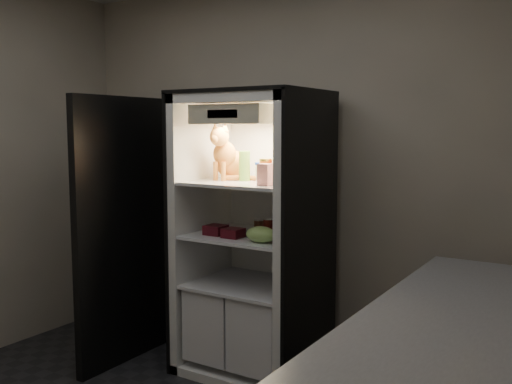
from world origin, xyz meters
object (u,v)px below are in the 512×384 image
Objects in this scene: berry_box_right at (233,233)px; refrigerator at (255,255)px; parmesan_shaker at (245,166)px; salsa_jar at (266,170)px; soda_can_c at (269,229)px; soda_can_b at (283,230)px; condiment_jar at (259,226)px; berry_box_left at (216,230)px; cream_carton at (265,175)px; mayo_tub at (261,171)px; pepper_jar at (284,165)px; tabby_cat at (228,158)px; grape_bag at (261,234)px; soda_can_a at (285,227)px.

refrigerator is at bearing 82.74° from berry_box_right.
salsa_jar is at bearing 1.25° from parmesan_shaker.
soda_can_c is 1.07× the size of berry_box_right.
condiment_jar is (-0.24, 0.11, -0.01)m from soda_can_b.
berry_box_left is (-0.13, -0.15, -0.42)m from parmesan_shaker.
parmesan_shaker is 1.49× the size of cream_carton.
mayo_tub is 0.11m from salsa_jar.
tabby_cat is at bearing 178.85° from pepper_jar.
soda_can_c is 0.64× the size of grape_bag.
pepper_jar reaches higher than condiment_jar.
parmesan_shaker is 0.99× the size of grape_bag.
mayo_tub is 0.44m from soda_can_b.
soda_can_c reaches higher than condiment_jar.
salsa_jar is 1.19× the size of berry_box_left.
soda_can_c reaches higher than soda_can_b.
soda_can_a is 0.29m from grape_bag.
parmesan_shaker reaches higher than cream_carton.
tabby_cat is at bearing 175.56° from salsa_jar.
salsa_jar is at bearing 27.22° from berry_box_left.
parmesan_shaker is at bearing -138.18° from refrigerator.
grape_bag is (0.18, -0.27, 0.00)m from condiment_jar.
refrigerator is 17.25× the size of soda_can_a.
berry_box_left is at bearing -158.23° from pepper_jar.
parmesan_shaker is at bearing 97.68° from berry_box_right.
mayo_tub reaches higher than soda_can_c.
soda_can_a is at bearing 92.42° from cream_carton.
soda_can_b is at bearing -11.50° from tabby_cat.
berry_box_left is 1.07× the size of berry_box_right.
mayo_tub reaches higher than berry_box_right.
tabby_cat is at bearing -171.93° from soda_can_a.
berry_box_right is (-0.24, -0.25, -0.03)m from soda_can_a.
soda_can_b is (0.05, -0.13, 0.01)m from soda_can_a.
mayo_tub is 0.40m from soda_can_a.
refrigerator is 0.60m from parmesan_shaker.
grape_bag is at bearing -50.57° from refrigerator.
condiment_jar is (-0.21, 0.04, -0.42)m from pepper_jar.
grape_bag is at bearing -55.87° from condiment_jar.
refrigerator reaches higher than tabby_cat.
soda_can_b is at bearing -64.33° from pepper_jar.
salsa_jar is at bearing 131.00° from soda_can_c.
salsa_jar is at bearing -42.56° from mayo_tub.
parmesan_shaker reaches higher than mayo_tub.
mayo_tub is at bearing 76.18° from berry_box_right.
grape_bag is 1.68× the size of berry_box_right.
parmesan_shaker is 1.54× the size of soda_can_c.
parmesan_shaker is at bearing 161.88° from soda_can_c.
berry_box_right is at bearing -97.26° from refrigerator.
tabby_cat is 0.53m from berry_box_right.
soda_can_b is 1.27× the size of condiment_jar.
salsa_jar is at bearing -140.46° from soda_can_a.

